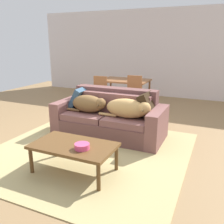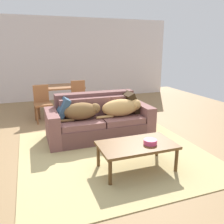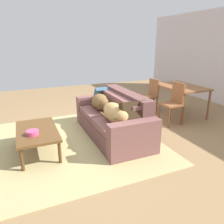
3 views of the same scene
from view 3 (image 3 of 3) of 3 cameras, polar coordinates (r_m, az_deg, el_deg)
name	(u,v)px [view 3 (image 3 of 3)]	position (r m, az deg, el deg)	size (l,w,h in m)	color
ground_plane	(102,131)	(4.49, -2.60, -5.11)	(10.00, 10.00, 0.00)	#94734B
area_rug	(74,142)	(4.07, -10.24, -7.87)	(3.05, 2.97, 0.01)	tan
couch	(114,119)	(4.18, 0.61, -1.97)	(2.04, 0.89, 0.86)	brown
dog_on_left_cushion	(101,102)	(4.37, -2.95, 2.63)	(0.80, 0.33, 0.32)	brown
dog_on_right_cushion	(116,113)	(3.66, 0.98, -0.40)	(0.94, 0.34, 0.33)	tan
throw_pillow_by_left_arm	(103,96)	(4.74, -2.29, 4.30)	(0.11, 0.44, 0.44)	#335069
throw_pillow_by_right_arm	(135,115)	(3.50, 6.11, -0.87)	(0.15, 0.45, 0.45)	#312212
coffee_table	(37,132)	(3.74, -19.45, -5.16)	(1.11, 0.63, 0.40)	brown
bowl_on_coffee_table	(32,133)	(3.54, -20.54, -5.21)	(0.19, 0.19, 0.07)	#EA4C7F
dining_table	(181,89)	(5.56, 17.90, 5.96)	(1.25, 0.85, 0.75)	brown
dining_chair_near_left	(150,94)	(5.64, 10.18, 4.76)	(0.43, 0.43, 0.87)	brown
dining_chair_near_right	(174,101)	(4.93, 16.19, 2.77)	(0.42, 0.42, 0.93)	brown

